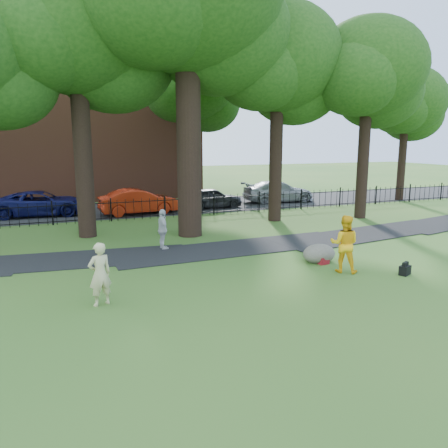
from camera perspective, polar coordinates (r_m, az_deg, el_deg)
name	(u,v)px	position (r m, az deg, el deg)	size (l,w,h in m)	color
ground	(253,279)	(14.24, 3.84, -7.13)	(120.00, 120.00, 0.00)	#2E5C20
footpath	(235,248)	(18.05, 1.48, -3.20)	(36.00, 2.60, 0.03)	black
street	(150,208)	(29.16, -9.59, 2.09)	(80.00, 7.00, 0.02)	black
iron_fence	(165,208)	(25.21, -7.76, 2.15)	(44.00, 0.04, 1.20)	black
brick_building	(75,119)	(36.32, -18.92, 12.87)	(18.00, 8.00, 12.00)	brown
big_tree	(189,4)	(21.02, -4.59, 26.74)	(10.08, 8.61, 14.37)	black
tree_row	(189,58)	(21.91, -4.53, 20.75)	(26.82, 7.96, 12.42)	black
woman	(100,274)	(12.22, -15.91, -6.32)	(0.64, 0.42, 1.74)	#C8BE89
man	(344,244)	(15.20, 15.45, -2.52)	(0.95, 0.74, 1.95)	yellow
pedestrian	(163,230)	(17.87, -8.00, -0.72)	(0.98, 0.41, 1.66)	#B9B8BD
boulder	(319,252)	(16.39, 12.32, -3.62)	(1.24, 0.93, 0.72)	#5D574E
backpack	(405,270)	(15.73, 22.55, -5.60)	(0.42, 0.26, 0.31)	black
red_bag	(323,260)	(16.18, 12.86, -4.67)	(0.38, 0.24, 0.26)	maroon
red_sedan	(139,201)	(26.77, -11.06, 2.91)	(1.62, 4.65, 1.53)	#A1210C
navy_van	(41,203)	(27.82, -22.77, 2.49)	(2.43, 5.26, 1.46)	#0D1045
grey_car	(212,198)	(28.58, -1.63, 3.43)	(1.60, 3.97, 1.35)	black
silver_car	(278,192)	(31.64, 7.12, 4.21)	(2.10, 5.18, 1.50)	#919399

